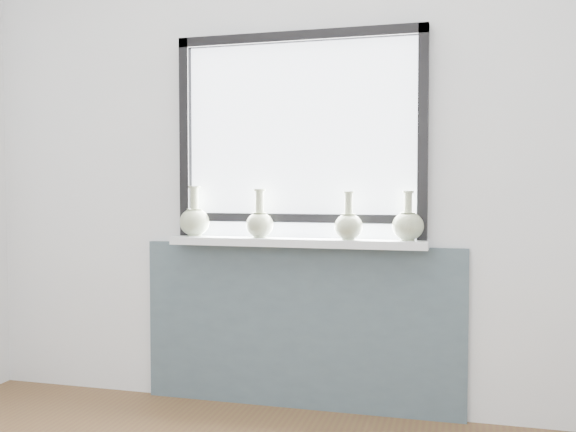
% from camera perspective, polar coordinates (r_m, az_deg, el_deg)
% --- Properties ---
extents(back_wall, '(3.60, 0.02, 2.60)m').
position_cam_1_polar(back_wall, '(3.35, 1.16, 4.99)').
color(back_wall, silver).
rests_on(back_wall, ground).
extents(apron_panel, '(1.70, 0.03, 0.86)m').
position_cam_1_polar(apron_panel, '(3.40, 1.02, -9.82)').
color(apron_panel, '#445660').
rests_on(apron_panel, ground).
extents(windowsill, '(1.32, 0.18, 0.04)m').
position_cam_1_polar(windowsill, '(3.26, 0.73, -2.33)').
color(windowsill, silver).
rests_on(windowsill, apron_panel).
extents(window, '(1.30, 0.06, 1.05)m').
position_cam_1_polar(window, '(3.32, 1.01, 7.45)').
color(window, black).
rests_on(window, windowsill).
extents(vase_a, '(0.16, 0.16, 0.27)m').
position_cam_1_polar(vase_a, '(3.44, -8.30, -0.36)').
color(vase_a, '#A5B08C').
rests_on(vase_a, windowsill).
extents(vase_b, '(0.14, 0.14, 0.25)m').
position_cam_1_polar(vase_b, '(3.29, -2.54, -0.55)').
color(vase_b, '#A5B08C').
rests_on(vase_b, windowsill).
extents(vase_c, '(0.14, 0.14, 0.24)m').
position_cam_1_polar(vase_c, '(3.17, 5.40, -0.75)').
color(vase_c, '#A5B08C').
rests_on(vase_c, windowsill).
extents(vase_d, '(0.15, 0.15, 0.24)m').
position_cam_1_polar(vase_d, '(3.16, 10.61, -0.73)').
color(vase_d, '#A5B08C').
rests_on(vase_d, windowsill).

